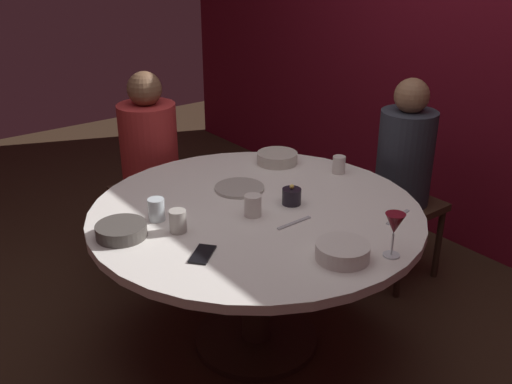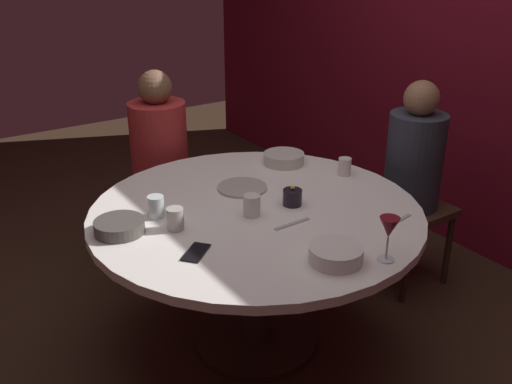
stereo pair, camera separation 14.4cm
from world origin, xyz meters
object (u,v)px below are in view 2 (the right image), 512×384
at_px(seated_diner_left, 159,147).
at_px(cup_near_candle, 252,205).
at_px(bowl_small_white, 336,254).
at_px(wine_glass, 389,229).
at_px(candle_holder, 292,197).
at_px(cell_phone, 196,252).
at_px(seated_diner_back, 414,163).
at_px(cup_center_front, 156,207).
at_px(cup_by_right_diner, 175,219).
at_px(cup_by_left_diner, 345,167).
at_px(bowl_salad_center, 284,158).
at_px(dining_table, 256,234).
at_px(bowl_serving_large, 119,226).
at_px(dinner_plate, 242,188).

bearing_deg(seated_diner_left, cup_near_candle, -2.91).
bearing_deg(bowl_small_white, wine_glass, 58.67).
bearing_deg(candle_holder, cell_phone, -75.80).
height_order(seated_diner_back, cup_center_front, seated_diner_back).
height_order(seated_diner_left, wine_glass, seated_diner_left).
height_order(bowl_small_white, cup_by_right_diner, cup_by_right_diner).
xyz_separation_m(seated_diner_left, cup_by_left_diner, (0.93, 0.59, 0.05)).
relative_size(bowl_salad_center, cup_by_left_diner, 2.41).
distance_m(candle_holder, cup_by_right_diner, 0.55).
bearing_deg(candle_holder, bowl_salad_center, 147.83).
bearing_deg(cup_by_left_diner, dining_table, -82.39).
relative_size(wine_glass, cup_near_candle, 1.85).
distance_m(cup_by_left_diner, cup_by_right_diner, 0.98).
height_order(dining_table, seated_diner_back, seated_diner_back).
bearing_deg(cup_center_front, cup_by_right_diner, 6.88).
distance_m(dining_table, cup_by_left_diner, 0.62).
bearing_deg(bowl_small_white, bowl_serving_large, -138.85).
bearing_deg(cup_center_front, dining_table, 67.26).
xyz_separation_m(seated_diner_back, bowl_serving_large, (-0.12, -1.61, 0.03)).
bearing_deg(wine_glass, cup_near_candle, -160.74).
height_order(seated_diner_back, bowl_serving_large, seated_diner_back).
distance_m(dinner_plate, cup_center_front, 0.47).
bearing_deg(bowl_small_white, seated_diner_back, 117.82).
height_order(seated_diner_back, cup_by_right_diner, seated_diner_back).
xyz_separation_m(cell_phone, bowl_serving_large, (-0.32, -0.18, 0.02)).
bearing_deg(bowl_serving_large, seated_diner_left, 146.38).
height_order(seated_diner_back, candle_holder, seated_diner_back).
bearing_deg(cup_near_candle, dining_table, 131.56).
bearing_deg(dining_table, candle_holder, 69.76).
height_order(cup_by_left_diner, cup_center_front, cup_center_front).
bearing_deg(bowl_serving_large, cup_by_right_diner, 63.71).
height_order(bowl_serving_large, cup_by_left_diner, cup_by_left_diner).
distance_m(dinner_plate, cup_by_right_diner, 0.49).
bearing_deg(cup_by_right_diner, dinner_plate, 113.51).
height_order(seated_diner_left, cell_phone, seated_diner_left).
xyz_separation_m(dining_table, cup_by_left_diner, (-0.08, 0.59, 0.17)).
height_order(dining_table, dinner_plate, dinner_plate).
relative_size(dinner_plate, cup_near_candle, 2.50).
relative_size(candle_holder, cup_by_left_diner, 1.06).
xyz_separation_m(dinner_plate, cup_near_candle, (0.26, -0.12, 0.04)).
distance_m(seated_diner_back, bowl_small_white, 1.16).
height_order(bowl_serving_large, cup_center_front, cup_center_front).
xyz_separation_m(dinner_plate, cell_phone, (0.42, -0.48, -0.00)).
height_order(dining_table, cup_by_left_diner, cup_by_left_diner).
height_order(cup_near_candle, cup_center_front, cup_center_front).
relative_size(cell_phone, bowl_small_white, 0.69).
xyz_separation_m(dinner_plate, bowl_salad_center, (-0.16, 0.37, 0.02)).
bearing_deg(cup_by_left_diner, seated_diner_left, -147.41).
relative_size(seated_diner_left, wine_glass, 6.60).
relative_size(cell_phone, bowl_serving_large, 0.68).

